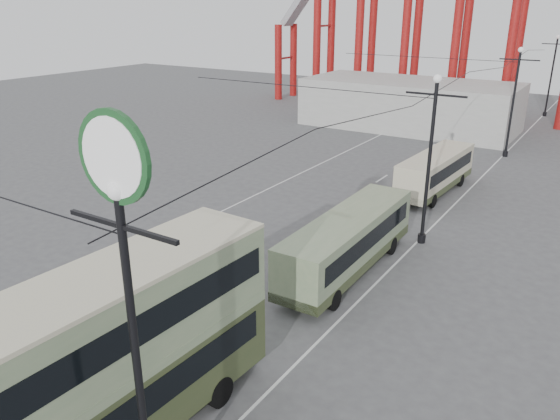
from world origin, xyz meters
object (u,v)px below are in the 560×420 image
Objects in this scene: lamp_post_near at (124,245)px; pedestrian at (305,276)px; single_decker_cream at (436,171)px; double_decker_bus at (113,355)px; single_decker_green at (348,241)px.

pedestrian is (-2.56, 12.24, -6.89)m from lamp_post_near.
single_decker_cream is at bearing -108.82° from pedestrian.
pedestrian is (-0.38, -17.63, -0.64)m from single_decker_cream.
single_decker_cream is 17.65m from pedestrian.
double_decker_bus is (-2.57, 1.32, -4.58)m from lamp_post_near.
single_decker_cream is (-0.24, 14.45, -0.09)m from single_decker_green.
lamp_post_near is at bearing -24.59° from double_decker_bus.
single_decker_green is 1.15× the size of single_decker_cream.
double_decker_bus is 14.20m from single_decker_green.
single_decker_green is 5.49× the size of pedestrian.
single_decker_green is 3.32m from pedestrian.
lamp_post_near is 1.16× the size of single_decker_cream.
single_decker_cream is at bearing 94.18° from lamp_post_near.
single_decker_green is at bearing 89.99° from double_decker_bus.
pedestrian is (-0.62, -3.18, -0.73)m from single_decker_green.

